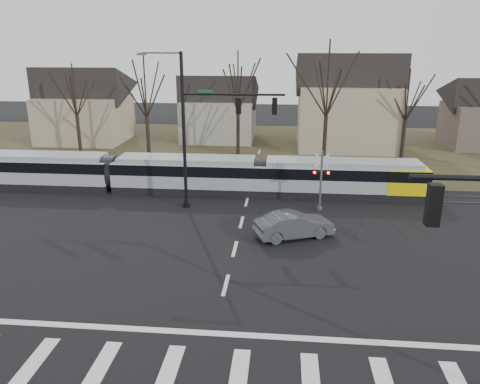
{
  "coord_description": "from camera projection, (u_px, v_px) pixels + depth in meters",
  "views": [
    {
      "loc": [
        2.47,
        -17.12,
        10.64
      ],
      "look_at": [
        0.0,
        9.0,
        2.3
      ],
      "focal_mm": 35.0,
      "sensor_mm": 36.0,
      "label": 1
    }
  ],
  "objects": [
    {
      "name": "lane_dashes",
      "position": [
        249.0,
        193.0,
        34.86
      ],
      "size": [
        0.18,
        30.0,
        0.01
      ],
      "color": "silver",
      "rests_on": "ground"
    },
    {
      "name": "tram",
      "position": [
        185.0,
        173.0,
        34.86
      ],
      "size": [
        35.11,
        2.61,
        2.66
      ],
      "color": "gray",
      "rests_on": "ground"
    },
    {
      "name": "signal_pole_far",
      "position": [
        208.0,
        124.0,
        30.04
      ],
      "size": [
        9.28,
        0.44,
        10.2
      ],
      "color": "black",
      "rests_on": "ground"
    },
    {
      "name": "grass_verge",
      "position": [
        260.0,
        148.0,
        50.05
      ],
      "size": [
        140.0,
        28.0,
        0.01
      ],
      "primitive_type": "cube",
      "color": "#38331E",
      "rests_on": "ground"
    },
    {
      "name": "house_a",
      "position": [
        84.0,
        101.0,
        52.39
      ],
      "size": [
        9.72,
        8.64,
        8.6
      ],
      "color": "gray",
      "rests_on": "ground"
    },
    {
      "name": "ground",
      "position": [
        220.0,
        308.0,
        19.69
      ],
      "size": [
        140.0,
        140.0,
        0.0
      ],
      "primitive_type": "plane",
      "color": "black"
    },
    {
      "name": "stop_line",
      "position": [
        214.0,
        333.0,
        17.98
      ],
      "size": [
        28.0,
        0.35,
        0.01
      ],
      "primitive_type": "cube",
      "color": "silver",
      "rests_on": "ground"
    },
    {
      "name": "rail_crossing_signal",
      "position": [
        321.0,
        183.0,
        30.8
      ],
      "size": [
        1.08,
        0.36,
        4.0
      ],
      "color": "#59595B",
      "rests_on": "ground"
    },
    {
      "name": "rail_pair",
      "position": [
        249.0,
        194.0,
        34.67
      ],
      "size": [
        90.0,
        1.52,
        0.06
      ],
      "color": "#59595E",
      "rests_on": "ground"
    },
    {
      "name": "tree_row",
      "position": [
        279.0,
        108.0,
        42.66
      ],
      "size": [
        59.2,
        7.2,
        10.0
      ],
      "color": "black",
      "rests_on": "ground"
    },
    {
      "name": "house_c",
      "position": [
        348.0,
        98.0,
        48.6
      ],
      "size": [
        10.8,
        8.64,
        10.1
      ],
      "color": "gray",
      "rests_on": "ground"
    },
    {
      "name": "house_b",
      "position": [
        219.0,
        105.0,
        53.09
      ],
      "size": [
        8.64,
        7.56,
        7.65
      ],
      "color": "gray",
      "rests_on": "ground"
    },
    {
      "name": "crosswalk",
      "position": [
        204.0,
        371.0,
        15.89
      ],
      "size": [
        27.0,
        2.6,
        0.01
      ],
      "color": "silver",
      "rests_on": "ground"
    },
    {
      "name": "sedan",
      "position": [
        294.0,
        225.0,
        26.72
      ],
      "size": [
        4.78,
        5.65,
        1.49
      ],
      "primitive_type": "imported",
      "rotation": [
        0.0,
        0.0,
        1.96
      ],
      "color": "#44454A",
      "rests_on": "ground"
    }
  ]
}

